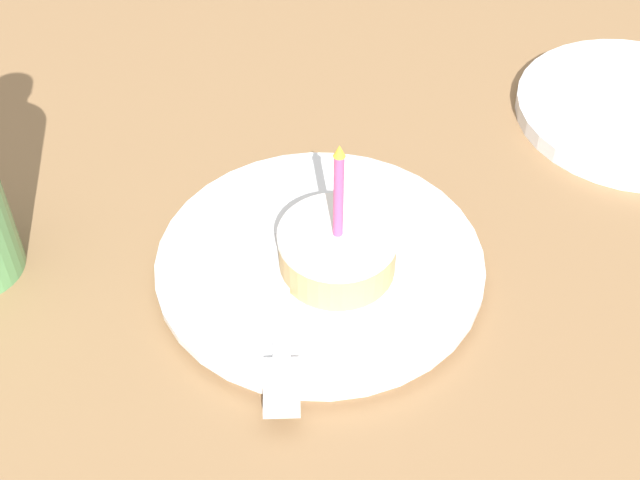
# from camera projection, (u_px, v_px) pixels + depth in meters

# --- Properties ---
(ground_plane) EXTENTS (2.40, 2.40, 0.04)m
(ground_plane) POSITION_uv_depth(u_px,v_px,m) (285.00, 301.00, 0.69)
(ground_plane) COLOR olive
(ground_plane) RESTS_ON ground
(plate) EXTENTS (0.25, 0.25, 0.02)m
(plate) POSITION_uv_depth(u_px,v_px,m) (320.00, 264.00, 0.67)
(plate) COLOR silver
(plate) RESTS_ON ground_plane
(cake_slice) EXTENTS (0.09, 0.09, 0.12)m
(cake_slice) POSITION_uv_depth(u_px,v_px,m) (337.00, 250.00, 0.65)
(cake_slice) COLOR tan
(cake_slice) RESTS_ON plate
(fork) EXTENTS (0.10, 0.15, 0.00)m
(fork) POSITION_uv_depth(u_px,v_px,m) (282.00, 332.00, 0.61)
(fork) COLOR silver
(fork) RESTS_ON plate
(side_plate) EXTENTS (0.21, 0.21, 0.01)m
(side_plate) POSITION_uv_depth(u_px,v_px,m) (633.00, 110.00, 0.81)
(side_plate) COLOR silver
(side_plate) RESTS_ON ground_plane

